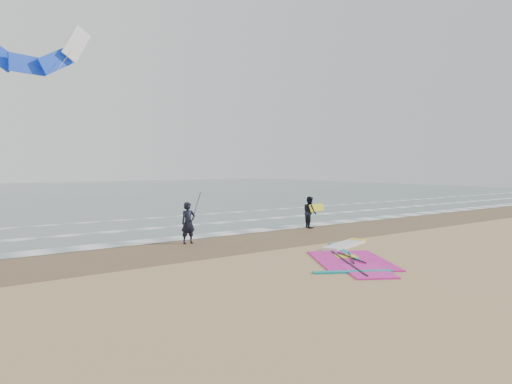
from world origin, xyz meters
TOP-DOWN VIEW (x-y plane):
  - ground at (0.00, 0.00)m, footprint 120.00×120.00m
  - sea_water at (0.00, 48.00)m, footprint 120.00×80.00m
  - wet_sand_band at (0.00, 6.00)m, footprint 120.00×5.00m
  - foam_waterline at (0.00, 10.44)m, footprint 120.00×9.15m
  - windsurf_rig at (0.85, 0.85)m, footprint 5.85×5.54m
  - person_standing at (-2.64, 6.78)m, footprint 0.65×0.42m
  - person_walking at (4.90, 7.47)m, footprint 0.89×0.99m
  - held_pole at (-2.34, 6.78)m, footprint 0.17×0.86m
  - carried_kiteboard at (5.30, 7.37)m, footprint 1.30×0.51m
  - surf_kite at (-7.46, 13.97)m, footprint 6.59×3.56m

SIDE VIEW (x-z plane):
  - ground at x=0.00m, z-range 0.00..0.00m
  - wet_sand_band at x=0.00m, z-range 0.00..0.01m
  - sea_water at x=0.00m, z-range 0.00..0.02m
  - foam_waterline at x=0.00m, z-range 0.02..0.04m
  - windsurf_rig at x=0.85m, z-range -0.03..0.11m
  - person_walking at x=4.90m, z-range 0.00..1.68m
  - person_standing at x=-2.64m, z-range 0.00..1.77m
  - carried_kiteboard at x=5.30m, z-range 0.87..1.26m
  - held_pole at x=-2.34m, z-range 0.38..2.21m
  - surf_kite at x=-7.46m, z-range 4.08..13.50m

